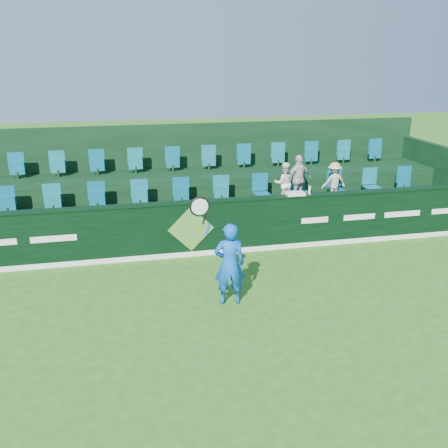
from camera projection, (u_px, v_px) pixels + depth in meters
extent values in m
plane|color=#286317|center=(226.00, 344.00, 8.38)|extent=(60.00, 60.00, 0.00)
cube|color=black|center=(190.00, 229.00, 11.86)|extent=(16.00, 0.20, 1.30)
cube|color=black|center=(190.00, 202.00, 11.65)|extent=(16.00, 0.24, 0.05)
cube|color=white|center=(192.00, 254.00, 11.96)|extent=(16.00, 0.02, 0.12)
cube|color=#4F8731|center=(191.00, 229.00, 11.74)|extent=(1.10, 0.02, 1.10)
cube|color=white|center=(54.00, 239.00, 11.13)|extent=(1.00, 0.01, 0.14)
cube|color=white|center=(315.00, 220.00, 12.36)|extent=(0.70, 0.01, 0.14)
cube|color=white|center=(359.00, 217.00, 12.60)|extent=(0.85, 0.01, 0.14)
cube|color=white|center=(402.00, 214.00, 12.84)|extent=(1.00, 0.01, 0.14)
cube|color=white|center=(444.00, 211.00, 13.08)|extent=(0.70, 0.01, 0.14)
cube|color=black|center=(184.00, 225.00, 12.96)|extent=(16.00, 2.00, 0.80)
cube|color=black|center=(175.00, 196.00, 14.64)|extent=(16.00, 1.80, 1.30)
cube|color=black|center=(171.00, 167.00, 15.35)|extent=(16.00, 0.20, 2.60)
cube|color=black|center=(437.00, 179.00, 15.17)|extent=(0.20, 4.00, 2.00)
cube|color=#085970|center=(182.00, 195.00, 13.10)|extent=(13.50, 0.50, 0.60)
cube|color=#085970|center=(173.00, 162.00, 14.61)|extent=(13.50, 0.50, 0.60)
imported|color=blue|center=(230.00, 264.00, 9.50)|extent=(0.63, 0.44, 1.64)
cylinder|color=#143FBF|center=(208.00, 229.00, 9.07)|extent=(0.10, 0.04, 0.22)
cylinder|color=black|center=(204.00, 219.00, 8.99)|extent=(0.08, 0.03, 0.20)
torus|color=black|center=(200.00, 207.00, 8.90)|extent=(0.46, 0.04, 0.46)
cylinder|color=silver|center=(200.00, 207.00, 8.90)|extent=(0.38, 0.01, 0.38)
imported|color=white|center=(284.00, 183.00, 13.20)|extent=(0.59, 0.49, 1.12)
imported|color=beige|center=(299.00, 179.00, 13.25)|extent=(0.82, 0.51, 1.30)
imported|color=tan|center=(334.00, 182.00, 13.50)|extent=(0.70, 0.43, 1.06)
cube|color=white|center=(295.00, 194.00, 12.14)|extent=(0.45, 0.29, 0.07)
cylinder|color=silver|center=(310.00, 190.00, 12.19)|extent=(0.06, 0.06, 0.20)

